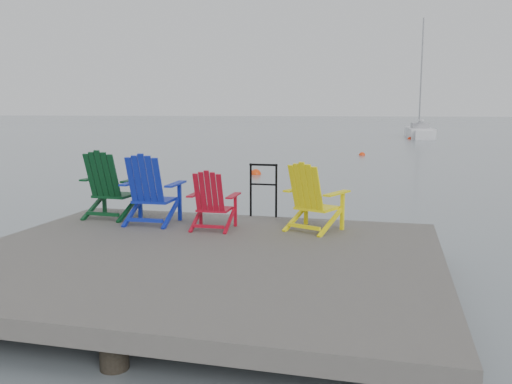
% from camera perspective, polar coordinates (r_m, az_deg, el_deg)
% --- Properties ---
extents(ground, '(400.00, 400.00, 0.00)m').
position_cam_1_polar(ground, '(7.09, -5.93, -10.22)').
color(ground, slate).
rests_on(ground, ground).
extents(dock, '(6.00, 5.00, 1.40)m').
position_cam_1_polar(dock, '(6.98, -5.97, -7.52)').
color(dock, '#2D2A28').
rests_on(dock, ground).
extents(handrail, '(0.48, 0.04, 0.90)m').
position_cam_1_polar(handrail, '(9.07, 0.79, 0.75)').
color(handrail, black).
rests_on(handrail, dock).
extents(chair_green, '(0.91, 0.85, 1.12)m').
position_cam_1_polar(chair_green, '(9.29, -15.13, 0.77)').
color(chair_green, '#0A3719').
rests_on(chair_green, dock).
extents(chair_blue, '(0.90, 0.84, 1.10)m').
position_cam_1_polar(chair_blue, '(8.64, -11.05, 0.29)').
color(chair_blue, '#0F22A3').
rests_on(chair_blue, dock).
extents(chair_red, '(0.73, 0.68, 0.89)m').
position_cam_1_polar(chair_red, '(8.13, -4.63, -0.85)').
color(chair_red, '#A90C1F').
rests_on(chair_red, dock).
extents(chair_yellow, '(0.99, 0.95, 1.02)m').
position_cam_1_polar(chair_yellow, '(8.05, 5.98, -0.51)').
color(chair_yellow, '#FFEE0E').
rests_on(chair_yellow, dock).
extents(sailboat_near, '(2.29, 7.36, 10.18)m').
position_cam_1_polar(sailboat_near, '(48.25, 16.79, 5.96)').
color(sailboat_near, silver).
rests_on(sailboat_near, ground).
extents(buoy_a, '(0.39, 0.39, 0.39)m').
position_cam_1_polar(buoy_a, '(19.43, -0.03, 1.86)').
color(buoy_a, '#F03E0E').
rests_on(buoy_a, ground).
extents(buoy_b, '(0.33, 0.33, 0.33)m').
position_cam_1_polar(buoy_b, '(28.23, 11.10, 3.81)').
color(buoy_b, '#F43A0E').
rests_on(buoy_b, ground).
extents(buoy_d, '(0.38, 0.38, 0.38)m').
position_cam_1_polar(buoy_d, '(44.93, 15.89, 5.37)').
color(buoy_d, red).
rests_on(buoy_d, ground).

